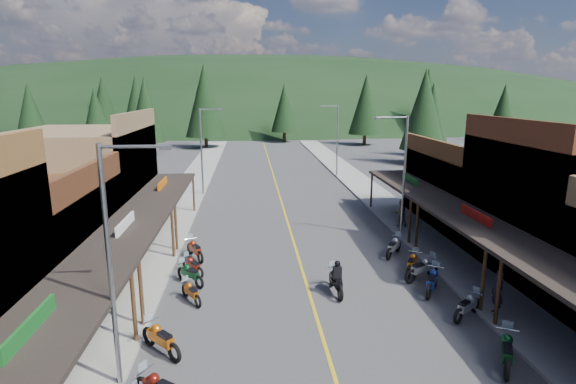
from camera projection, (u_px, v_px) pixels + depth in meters
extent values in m
plane|color=#38383A|center=(310.00, 297.00, 21.17)|extent=(220.00, 220.00, 0.00)
cube|color=gold|center=(280.00, 198.00, 40.61)|extent=(0.15, 90.00, 0.01)
cube|color=gray|center=(183.00, 200.00, 39.86)|extent=(3.40, 94.00, 0.15)
cube|color=gray|center=(375.00, 196.00, 41.34)|extent=(3.40, 94.00, 0.15)
cube|color=black|center=(31.00, 337.00, 12.10)|extent=(3.20, 10.20, 0.18)
cylinder|color=#472D19|center=(134.00, 308.00, 16.93)|extent=(0.16, 0.16, 3.00)
cube|color=#14591E|center=(31.00, 330.00, 12.06)|extent=(0.12, 3.00, 0.70)
cube|color=#3F2111|center=(11.00, 243.00, 21.09)|extent=(8.00, 9.00, 5.00)
cube|color=#3F2111|center=(94.00, 229.00, 21.29)|extent=(0.30, 9.00, 6.20)
cube|color=black|center=(126.00, 230.00, 21.43)|extent=(3.20, 9.00, 0.18)
cylinder|color=#472D19|center=(141.00, 294.00, 18.10)|extent=(0.16, 0.16, 3.00)
cylinder|color=#472D19|center=(173.00, 234.00, 25.68)|extent=(0.16, 0.16, 3.00)
cube|color=silver|center=(125.00, 226.00, 21.39)|extent=(0.12, 3.00, 0.70)
cube|color=brown|center=(82.00, 182.00, 30.20)|extent=(8.00, 10.20, 7.00)
cube|color=brown|center=(140.00, 173.00, 30.40)|extent=(0.30, 10.20, 8.20)
cube|color=black|center=(163.00, 188.00, 30.76)|extent=(3.20, 10.20, 0.18)
cylinder|color=#472D19|center=(176.00, 228.00, 26.84)|extent=(0.16, 0.16, 3.00)
cylinder|color=#472D19|center=(194.00, 194.00, 35.59)|extent=(0.16, 0.16, 3.00)
cube|color=#CC590C|center=(163.00, 185.00, 30.72)|extent=(0.12, 3.00, 0.70)
cylinder|color=#472D19|center=(498.00, 293.00, 18.15)|extent=(0.16, 0.16, 3.00)
cube|color=#562B19|center=(574.00, 209.00, 23.25)|extent=(8.00, 9.00, 7.00)
cube|color=#562B19|center=(505.00, 200.00, 22.79)|extent=(0.30, 9.00, 8.20)
cube|color=black|center=(475.00, 221.00, 22.91)|extent=(3.20, 9.00, 0.18)
cylinder|color=#472D19|center=(483.00, 281.00, 19.32)|extent=(0.16, 0.16, 3.00)
cylinder|color=#472D19|center=(417.00, 227.00, 26.90)|extent=(0.16, 0.16, 3.00)
cube|color=#B2140F|center=(476.00, 217.00, 22.86)|extent=(0.12, 3.00, 0.70)
cube|color=#4C2D16|center=(479.00, 189.00, 32.80)|extent=(8.00, 10.20, 5.00)
cube|color=#4C2D16|center=(429.00, 182.00, 32.34)|extent=(0.30, 10.20, 6.20)
cube|color=black|center=(409.00, 184.00, 32.24)|extent=(3.20, 10.20, 0.18)
cylinder|color=#472D19|center=(410.00, 222.00, 28.07)|extent=(0.16, 0.16, 3.00)
cylinder|color=#472D19|center=(371.00, 191.00, 36.81)|extent=(0.16, 0.16, 3.00)
cube|color=#14591E|center=(410.00, 181.00, 32.19)|extent=(0.12, 3.00, 0.70)
cylinder|color=gray|center=(110.00, 273.00, 13.86)|extent=(0.16, 0.16, 8.00)
cylinder|color=gray|center=(134.00, 146.00, 13.09)|extent=(2.00, 0.10, 0.10)
cube|color=gray|center=(165.00, 148.00, 13.18)|extent=(0.35, 0.18, 0.12)
cylinder|color=gray|center=(201.00, 153.00, 41.08)|extent=(0.16, 0.16, 8.00)
cylinder|color=gray|center=(211.00, 109.00, 40.31)|extent=(2.00, 0.10, 0.10)
cube|color=gray|center=(221.00, 110.00, 40.40)|extent=(0.35, 0.18, 0.12)
cylinder|color=gray|center=(404.00, 179.00, 28.68)|extent=(0.16, 0.16, 8.00)
cylinder|color=gray|center=(392.00, 117.00, 27.74)|extent=(2.00, 0.10, 0.10)
cube|color=gray|center=(378.00, 118.00, 27.67)|extent=(0.35, 0.18, 0.12)
cylinder|color=gray|center=(337.00, 142.00, 50.06)|extent=(0.16, 0.16, 8.00)
cylinder|color=gray|center=(329.00, 106.00, 49.12)|extent=(2.00, 0.10, 0.10)
cube|color=gray|center=(321.00, 107.00, 49.06)|extent=(0.35, 0.18, 0.12)
ellipsoid|color=black|center=(257.00, 120.00, 152.40)|extent=(310.00, 140.00, 60.00)
cylinder|color=black|center=(34.00, 141.00, 77.83)|extent=(0.60, 0.60, 2.00)
cone|color=black|center=(30.00, 109.00, 76.63)|extent=(5.04, 5.04, 9.00)
cylinder|color=black|center=(139.00, 136.00, 86.96)|extent=(0.60, 0.60, 2.00)
cone|color=black|center=(137.00, 103.00, 85.59)|extent=(5.88, 5.88, 10.50)
cylinder|color=black|center=(206.00, 142.00, 76.49)|extent=(0.60, 0.60, 2.00)
cone|color=black|center=(205.00, 100.00, 74.95)|extent=(6.72, 6.72, 12.00)
cylinder|color=black|center=(284.00, 137.00, 85.45)|extent=(0.60, 0.60, 2.00)
cone|color=black|center=(284.00, 108.00, 84.24)|extent=(5.04, 5.04, 9.00)
cylinder|color=black|center=(364.00, 140.00, 80.80)|extent=(0.60, 0.60, 2.00)
cone|color=black|center=(366.00, 104.00, 79.43)|extent=(5.88, 5.88, 10.50)
cylinder|color=black|center=(425.00, 133.00, 93.82)|extent=(0.60, 0.60, 2.00)
cone|color=black|center=(427.00, 99.00, 92.29)|extent=(6.72, 6.72, 12.00)
cylinder|color=black|center=(501.00, 136.00, 87.06)|extent=(0.60, 0.60, 2.00)
cone|color=black|center=(504.00, 107.00, 85.86)|extent=(5.04, 5.04, 9.00)
cylinder|color=black|center=(106.00, 134.00, 92.12)|extent=(0.60, 0.60, 2.00)
cone|color=black|center=(103.00, 103.00, 90.75)|extent=(5.88, 5.88, 10.50)
cylinder|color=black|center=(100.00, 159.00, 57.97)|extent=(0.60, 0.60, 2.00)
cone|color=black|center=(96.00, 119.00, 56.88)|extent=(4.48, 4.48, 8.00)
cylinder|color=black|center=(429.00, 150.00, 66.73)|extent=(0.60, 0.60, 2.00)
cone|color=black|center=(432.00, 113.00, 65.55)|extent=(4.93, 4.93, 8.80)
cylinder|color=black|center=(148.00, 149.00, 68.03)|extent=(0.60, 0.60, 2.00)
cone|color=black|center=(146.00, 110.00, 66.76)|extent=(5.38, 5.38, 9.60)
cylinder|color=black|center=(421.00, 157.00, 59.59)|extent=(0.60, 0.60, 2.00)
cone|color=black|center=(424.00, 109.00, 58.23)|extent=(5.82, 5.82, 10.40)
imported|color=black|center=(497.00, 293.00, 19.07)|extent=(0.57, 0.77, 1.93)
imported|color=brown|center=(400.00, 213.00, 31.58)|extent=(0.93, 0.54, 1.90)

